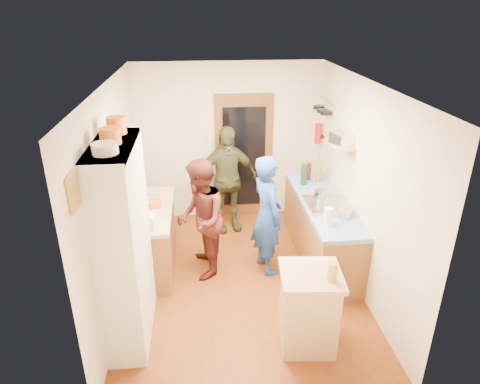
{
  "coord_description": "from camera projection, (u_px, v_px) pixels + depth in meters",
  "views": [
    {
      "loc": [
        -0.48,
        -4.74,
        3.41
      ],
      "look_at": [
        0.01,
        0.15,
        1.23
      ],
      "focal_mm": 32.0,
      "sensor_mm": 36.0,
      "label": 1
    }
  ],
  "objects": [
    {
      "name": "orange_pot_a",
      "position": [
        110.0,
        136.0,
        3.97
      ],
      "size": [
        0.19,
        0.19,
        0.15
      ],
      "primitive_type": "cylinder",
      "color": "orange",
      "rests_on": "hutch_top_shelf"
    },
    {
      "name": "floor",
      "position": [
        241.0,
        280.0,
        5.74
      ],
      "size": [
        3.0,
        4.0,
        0.02
      ],
      "primitive_type": "cube",
      "color": "#76340D",
      "rests_on": "ground"
    },
    {
      "name": "pan_hang_a",
      "position": [
        326.0,
        113.0,
        6.31
      ],
      "size": [
        0.18,
        0.18,
        0.05
      ],
      "primitive_type": "cylinder",
      "color": "black",
      "rests_on": "pan_rail"
    },
    {
      "name": "hob",
      "position": [
        327.0,
        204.0,
        5.76
      ],
      "size": [
        0.55,
        0.58,
        0.04
      ],
      "primitive_type": "cube",
      "color": "silver",
      "rests_on": "right_counter_top"
    },
    {
      "name": "pan_rail",
      "position": [
        327.0,
        101.0,
        6.42
      ],
      "size": [
        0.02,
        0.65,
        0.02
      ],
      "primitive_type": "cylinder",
      "rotation": [
        1.57,
        0.0,
        0.0
      ],
      "color": "silver",
      "rests_on": "wall_right"
    },
    {
      "name": "plate_stack",
      "position": [
        105.0,
        148.0,
        3.72
      ],
      "size": [
        0.23,
        0.23,
        0.1
      ],
      "primitive_type": "cylinder",
      "color": "white",
      "rests_on": "hutch_top_shelf"
    },
    {
      "name": "radio",
      "position": [
        342.0,
        139.0,
        5.54
      ],
      "size": [
        0.29,
        0.35,
        0.15
      ],
      "primitive_type": "cube",
      "rotation": [
        0.0,
        0.0,
        0.25
      ],
      "color": "silver",
      "rests_on": "wall_shelf"
    },
    {
      "name": "pan_hang_b",
      "position": [
        322.0,
        111.0,
        6.5
      ],
      "size": [
        0.16,
        0.16,
        0.05
      ],
      "primitive_type": "cylinder",
      "color": "black",
      "rests_on": "pan_rail"
    },
    {
      "name": "wall_left",
      "position": [
        114.0,
        197.0,
        5.08
      ],
      "size": [
        0.02,
        4.0,
        2.6
      ],
      "primitive_type": "cube",
      "color": "silver",
      "rests_on": "ground"
    },
    {
      "name": "wall_front",
      "position": [
        266.0,
        294.0,
        3.38
      ],
      "size": [
        3.0,
        0.02,
        2.6
      ],
      "primitive_type": "cube",
      "color": "silver",
      "rests_on": "ground"
    },
    {
      "name": "wall_shelf",
      "position": [
        342.0,
        146.0,
        5.58
      ],
      "size": [
        0.26,
        0.42,
        0.03
      ],
      "primitive_type": "cube",
      "color": "tan",
      "rests_on": "wall_right"
    },
    {
      "name": "island_top",
      "position": [
        311.0,
        275.0,
        4.33
      ],
      "size": [
        0.67,
        0.67,
        0.05
      ],
      "primitive_type": "cube",
      "rotation": [
        0.0,
        0.0,
        -0.09
      ],
      "color": "tan",
      "rests_on": "island_base"
    },
    {
      "name": "left_counter_base",
      "position": [
        151.0,
        240.0,
        5.87
      ],
      "size": [
        0.6,
        1.4,
        0.85
      ],
      "primitive_type": "cube",
      "color": "#905C2E",
      "rests_on": "ground"
    },
    {
      "name": "door_glass",
      "position": [
        244.0,
        158.0,
        7.09
      ],
      "size": [
        0.7,
        0.02,
        1.7
      ],
      "primitive_type": "cube",
      "color": "black",
      "rests_on": "door_frame"
    },
    {
      "name": "bottle_b",
      "position": [
        309.0,
        171.0,
        6.57
      ],
      "size": [
        0.08,
        0.08,
        0.27
      ],
      "primitive_type": "cylinder",
      "rotation": [
        0.0,
        0.0,
        -0.2
      ],
      "color": "#591419",
      "rests_on": "right_counter_top"
    },
    {
      "name": "bottle_c",
      "position": [
        319.0,
        171.0,
        6.47
      ],
      "size": [
        0.11,
        0.11,
        0.35
      ],
      "primitive_type": "cylinder",
      "rotation": [
        0.0,
        0.0,
        -0.24
      ],
      "color": "olive",
      "rests_on": "right_counter_top"
    },
    {
      "name": "person_back",
      "position": [
        227.0,
        180.0,
        6.71
      ],
      "size": [
        1.08,
        0.62,
        1.73
      ],
      "primitive_type": "imported",
      "rotation": [
        0.0,
        0.0,
        0.21
      ],
      "color": "#343921",
      "rests_on": "ground"
    },
    {
      "name": "ext_bracket",
      "position": [
        322.0,
        136.0,
        6.83
      ],
      "size": [
        0.06,
        0.1,
        0.04
      ],
      "primitive_type": "cube",
      "color": "black",
      "rests_on": "wall_right"
    },
    {
      "name": "orange_bowl",
      "position": [
        154.0,
        203.0,
        5.73
      ],
      "size": [
        0.23,
        0.23,
        0.09
      ],
      "primitive_type": "cylinder",
      "rotation": [
        0.0,
        0.0,
        -0.14
      ],
      "color": "orange",
      "rests_on": "left_counter_top"
    },
    {
      "name": "orange_pot_b",
      "position": [
        116.0,
        125.0,
        4.28
      ],
      "size": [
        0.19,
        0.19,
        0.17
      ],
      "primitive_type": "cylinder",
      "color": "orange",
      "rests_on": "hutch_top_shelf"
    },
    {
      "name": "chopping_board",
      "position": [
        153.0,
        191.0,
        6.17
      ],
      "size": [
        0.35,
        0.29,
        0.02
      ],
      "primitive_type": "cube",
      "rotation": [
        0.0,
        0.0,
        -0.25
      ],
      "color": "tan",
      "rests_on": "left_counter_top"
    },
    {
      "name": "toaster",
      "position": [
        147.0,
        222.0,
        5.16
      ],
      "size": [
        0.25,
        0.19,
        0.17
      ],
      "primitive_type": "cube",
      "rotation": [
        0.0,
        0.0,
        -0.2
      ],
      "color": "white",
      "rests_on": "left_counter_top"
    },
    {
      "name": "left_counter_top",
      "position": [
        148.0,
        211.0,
        5.68
      ],
      "size": [
        0.64,
        1.44,
        0.05
      ],
      "primitive_type": "cube",
      "color": "tan",
      "rests_on": "left_counter_base"
    },
    {
      "name": "oil_jar",
      "position": [
        333.0,
        272.0,
        4.17
      ],
      "size": [
        0.11,
        0.11,
        0.2
      ],
      "primitive_type": "cylinder",
      "rotation": [
        0.0,
        0.0,
        -0.09
      ],
      "color": "#AD9E2D",
      "rests_on": "island_top"
    },
    {
      "name": "pan_hang_c",
      "position": [
        319.0,
        107.0,
        6.68
      ],
      "size": [
        0.17,
        0.17,
        0.05
      ],
      "primitive_type": "cylinder",
      "color": "black",
      "rests_on": "pan_rail"
    },
    {
      "name": "hutch_top_shelf",
      "position": [
        112.0,
        146.0,
        4.01
      ],
      "size": [
        0.4,
        1.14,
        0.04
      ],
      "primitive_type": "cube",
      "color": "silver",
      "rests_on": "hutch_body"
    },
    {
      "name": "picture_frame",
      "position": [
        74.0,
        191.0,
        3.36
      ],
      "size": [
        0.03,
        0.25,
        0.3
      ],
      "primitive_type": "cube",
      "color": "gold",
      "rests_on": "wall_left"
    },
    {
      "name": "right_counter_base",
      "position": [
        320.0,
        230.0,
        6.13
      ],
      "size": [
        0.6,
        2.2,
        0.84
      ],
      "primitive_type": "cube",
      "color": "#905C2E",
      "rests_on": "ground"
    },
    {
      "name": "ceiling",
      "position": [
        241.0,
        82.0,
        4.68
      ],
      "size": [
        3.0,
        4.0,
        0.02
      ],
      "primitive_type": "cube",
      "color": "silver",
      "rests_on": "ground"
    },
    {
      "name": "wall_right",
      "position": [
        361.0,
        187.0,
        5.35
      ],
      "size": [
        0.02,
        4.0,
        2.6
      ],
      "primitive_type": "cube",
      "color": "silver",
      "rests_on": "ground"
    },
    {
      "name": "wall_back",
      "position": [
        229.0,
        142.0,
        7.04
      ],
      "size": [
        3.0,
        0.02,
        2.6
      ],
      "primitive_type": "cube",
      "color": "silver",
      "rests_on": "ground"
    },
    {
      "name": "person_hob",
      "position": [
        270.0,
        215.0,
        5.65
      ],
      "size": [
        0.55,
        0.69,
        1.66
      ],
      "primitive_type": "imported",
      "rotation": [
        0.0,
        0.0,
        1.85
      ],
      "color": "#1E439F",
      "rests_on": "ground"
    },
    {
      "name": "bottle_a",
      "position": [
        304.0,
        175.0,
        6.37
      ],
      "size": [
        0.11,
        0.11,
        0.33
      ],
      "primitive_type": "cylinder",
      "rotation": [
        0.0,
        0.0,
        -0.34
      ],
      "color": "#143F14",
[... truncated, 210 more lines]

